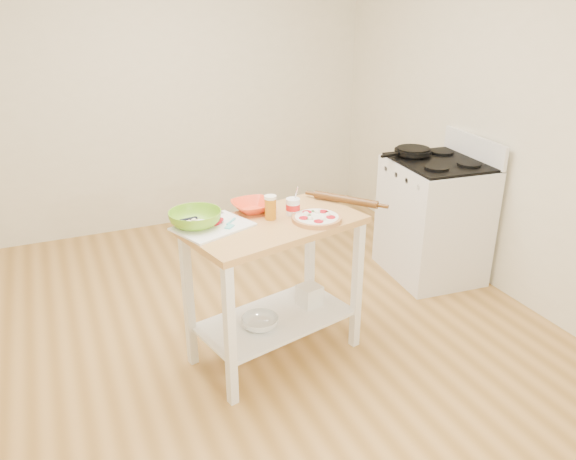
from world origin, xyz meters
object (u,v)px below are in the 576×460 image
at_px(pizza, 317,218).
at_px(orange_bowl, 253,206).
at_px(gas_stove, 433,218).
at_px(yogurt_tub, 293,207).
at_px(skillet, 412,151).
at_px(beer_pint, 270,207).
at_px(shelf_glass_bowl, 260,323).
at_px(prep_island, 275,263).
at_px(green_bowl, 195,219).
at_px(rolling_pin, 346,200).
at_px(knife, 196,218).
at_px(spatula, 230,224).
at_px(shelf_bin, 309,295).
at_px(cutting_board, 212,226).

distance_m(pizza, orange_bowl, 0.41).
bearing_deg(gas_stove, yogurt_tub, -156.80).
xyz_separation_m(skillet, beer_pint, (-1.47, -0.68, -0.00)).
relative_size(beer_pint, yogurt_tub, 0.79).
bearing_deg(shelf_glass_bowl, pizza, -1.62).
xyz_separation_m(prep_island, pizza, (0.23, -0.08, 0.28)).
distance_m(green_bowl, rolling_pin, 0.95).
bearing_deg(pizza, beer_pint, 150.65).
bearing_deg(shelf_glass_bowl, gas_stove, 19.46).
relative_size(knife, yogurt_tub, 1.51).
height_order(pizza, beer_pint, beer_pint).
bearing_deg(spatula, green_bowl, 111.97).
bearing_deg(gas_stove, pizza, -150.62).
relative_size(yogurt_tub, shelf_bin, 1.36).
relative_size(orange_bowl, yogurt_tub, 1.37).
bearing_deg(pizza, skillet, 33.46).
distance_m(shelf_glass_bowl, shelf_bin, 0.41).
xyz_separation_m(cutting_board, green_bowl, (-0.08, 0.05, 0.04)).
bearing_deg(green_bowl, yogurt_tub, -5.20).
relative_size(rolling_pin, shelf_bin, 3.18).
xyz_separation_m(skillet, spatula, (-1.72, -0.70, -0.06)).
bearing_deg(spatula, prep_island, -53.40).
height_order(cutting_board, yogurt_tub, yogurt_tub).
xyz_separation_m(prep_island, beer_pint, (-0.00, 0.05, 0.33)).
distance_m(spatula, yogurt_tub, 0.40).
distance_m(orange_bowl, beer_pint, 0.17).
bearing_deg(pizza, spatula, 166.66).
height_order(prep_island, shelf_glass_bowl, prep_island).
distance_m(spatula, beer_pint, 0.26).
xyz_separation_m(skillet, green_bowl, (-1.89, -0.62, -0.03)).
distance_m(orange_bowl, green_bowl, 0.39).
height_order(skillet, yogurt_tub, yogurt_tub).
distance_m(orange_bowl, shelf_glass_bowl, 0.70).
bearing_deg(gas_stove, orange_bowl, -163.98).
xyz_separation_m(spatula, green_bowl, (-0.18, 0.08, 0.03)).
height_order(prep_island, pizza, pizza).
distance_m(gas_stove, skillet, 0.55).
height_order(prep_island, yogurt_tub, yogurt_tub).
bearing_deg(gas_stove, cutting_board, -161.39).
height_order(cutting_board, orange_bowl, orange_bowl).
height_order(prep_island, rolling_pin, rolling_pin).
bearing_deg(knife, shelf_bin, -17.90).
height_order(gas_stove, shelf_glass_bowl, gas_stove).
distance_m(knife, shelf_glass_bowl, 0.73).
distance_m(gas_stove, beer_pint, 1.72).
xyz_separation_m(spatula, knife, (-0.15, 0.16, 0.00)).
bearing_deg(shelf_bin, prep_island, -166.37).
bearing_deg(prep_island, gas_stove, 18.69).
bearing_deg(spatula, skillet, -22.85).
relative_size(cutting_board, spatula, 3.43).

